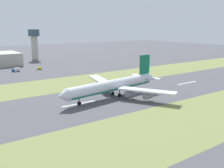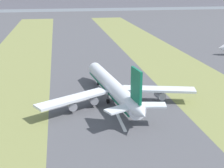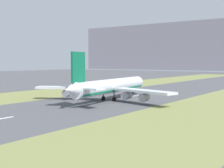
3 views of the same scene
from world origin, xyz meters
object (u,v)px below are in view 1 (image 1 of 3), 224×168
Objects in this scene: control_tower at (34,41)px; apron_car at (39,68)px; airplane_main_jet at (115,85)px; service_truck at (16,70)px.

apron_car is (-67.53, 20.79, -19.20)m from control_tower.
airplane_main_jet is 107.51m from apron_car.
apron_car is at bearing -93.38° from service_truck.
control_tower reaches higher than airplane_main_jet.
control_tower is (174.91, -19.31, 14.18)m from airplane_main_jet.
apron_car is at bearing 0.79° from airplane_main_jet.
apron_car is (-1.13, -19.11, -0.66)m from service_truck.
service_truck is at bearing 149.00° from control_tower.
control_tower is at bearing -6.30° from airplane_main_jet.
airplane_main_jet is 176.54m from control_tower.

